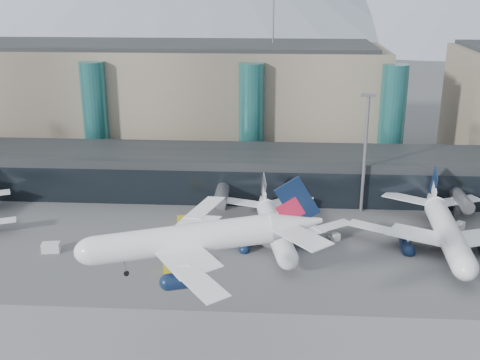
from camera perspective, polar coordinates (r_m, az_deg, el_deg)
name	(u,v)px	position (r m, az deg, el deg)	size (l,w,h in m)	color
ground	(194,330)	(89.45, -4.41, -13.96)	(900.00, 900.00, 0.00)	#515154
concourse	(226,172)	(139.51, -1.29, 0.73)	(170.00, 27.00, 10.00)	black
terminal_main	(147,99)	(171.52, -8.83, 7.57)	(130.00, 30.00, 31.00)	gray
teal_towers	(173,118)	(154.55, -6.38, 5.90)	(116.40, 19.40, 46.00)	#246565
lightmast_mid	(365,147)	(128.37, 11.80, 3.11)	(3.00, 1.20, 25.60)	slate
hero_jet	(208,230)	(75.67, -3.03, -4.75)	(32.50, 32.74, 10.60)	white
jet_parked_mid	(273,219)	(115.55, 3.14, -3.73)	(32.80, 33.23, 10.73)	white
jet_parked_right	(445,220)	(119.92, 18.87, -3.59)	(38.34, 37.60, 12.37)	white
veh_a	(51,247)	(116.55, -17.49, -6.12)	(3.22, 1.81, 1.81)	silver
veh_b	(181,221)	(123.29, -5.57, -3.93)	(2.82, 1.74, 1.63)	gold
veh_c	(271,241)	(113.67, 3.00, -5.77)	(3.87, 2.04, 2.15)	#4E4F54
veh_d	(459,226)	(128.22, 20.05, -4.15)	(2.69, 1.44, 1.54)	silver
veh_g	(334,236)	(117.87, 8.95, -5.27)	(2.28, 1.33, 1.33)	silver
veh_h	(175,265)	(105.15, -6.18, -7.99)	(3.99, 2.10, 2.21)	gold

